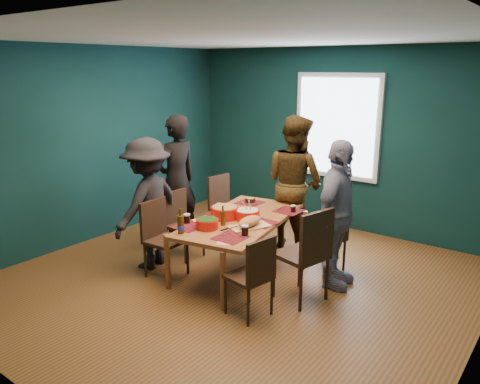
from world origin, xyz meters
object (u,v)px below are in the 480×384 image
(chair_left_near, at_px, (160,232))
(cutting_board, at_px, (249,223))
(chair_right_far, at_px, (330,233))
(person_far_left, at_px, (177,181))
(bowl_salad, at_px, (225,212))
(bowl_herbs, at_px, (207,223))
(dining_table, at_px, (241,224))
(person_near_left, at_px, (148,204))
(chair_left_mid, at_px, (180,219))
(chair_right_mid, at_px, (308,249))
(person_back, at_px, (295,183))
(person_right, at_px, (337,215))
(chair_left_far, at_px, (224,202))
(bowl_dumpling, at_px, (247,214))
(chair_right_near, at_px, (254,271))

(chair_left_near, height_order, cutting_board, chair_left_near)
(chair_right_far, relative_size, person_far_left, 0.49)
(bowl_salad, relative_size, bowl_herbs, 1.32)
(dining_table, xyz_separation_m, chair_right_far, (0.86, 0.61, -0.11))
(dining_table, height_order, person_near_left, person_near_left)
(chair_left_mid, height_order, person_near_left, person_near_left)
(dining_table, xyz_separation_m, chair_right_mid, (0.99, -0.17, -0.02))
(person_back, bearing_deg, chair_left_near, 78.07)
(chair_right_mid, relative_size, person_right, 0.62)
(person_right, relative_size, bowl_salad, 5.04)
(chair_right_mid, height_order, person_near_left, person_near_left)
(chair_left_far, relative_size, chair_left_near, 1.01)
(person_near_left, height_order, cutting_board, person_near_left)
(person_far_left, bearing_deg, cutting_board, 79.92)
(chair_right_mid, bearing_deg, chair_left_near, -151.72)
(dining_table, distance_m, chair_right_far, 1.06)
(chair_left_far, height_order, person_right, person_right)
(chair_right_mid, height_order, person_right, person_right)
(chair_right_far, height_order, person_far_left, person_far_left)
(person_right, height_order, bowl_dumpling, person_right)
(dining_table, height_order, chair_right_near, chair_right_near)
(chair_left_far, bearing_deg, dining_table, -36.57)
(chair_left_near, xyz_separation_m, bowl_salad, (0.57, 0.51, 0.23))
(bowl_salad, bearing_deg, bowl_dumpling, 23.45)
(chair_left_near, relative_size, chair_right_far, 1.03)
(chair_left_far, height_order, person_far_left, person_far_left)
(bowl_salad, distance_m, cutting_board, 0.45)
(chair_right_far, xyz_separation_m, chair_right_near, (-0.13, -1.37, -0.02))
(chair_left_near, height_order, bowl_herbs, chair_left_near)
(chair_right_near, xyz_separation_m, bowl_herbs, (-0.82, 0.26, 0.25))
(chair_left_far, bearing_deg, bowl_dumpling, -33.60)
(person_near_left, distance_m, cutting_board, 1.34)
(chair_left_mid, relative_size, bowl_salad, 2.60)
(person_far_left, bearing_deg, person_back, 128.57)
(chair_right_near, relative_size, bowl_herbs, 3.35)
(chair_right_near, distance_m, cutting_board, 0.77)
(chair_right_mid, relative_size, chair_right_near, 1.22)
(dining_table, xyz_separation_m, person_far_left, (-1.29, 0.26, 0.28))
(person_right, bearing_deg, person_near_left, 105.30)
(chair_left_near, relative_size, person_right, 0.54)
(person_back, relative_size, person_near_left, 1.13)
(bowl_dumpling, bearing_deg, person_right, 20.24)
(chair_right_near, distance_m, bowl_salad, 1.15)
(chair_right_near, bearing_deg, chair_left_far, 146.63)
(bowl_herbs, bearing_deg, chair_right_mid, 17.26)
(person_back, bearing_deg, bowl_dumpling, 104.21)
(chair_right_far, xyz_separation_m, bowl_salad, (-1.03, -0.70, 0.24))
(chair_right_far, xyz_separation_m, chair_right_mid, (0.13, -0.78, 0.08))
(person_near_left, bearing_deg, chair_right_far, 112.99)
(person_far_left, relative_size, person_near_left, 1.12)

